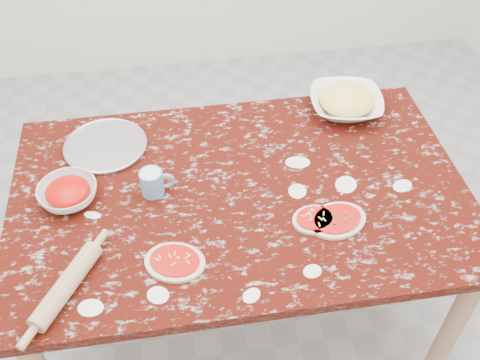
% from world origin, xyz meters
% --- Properties ---
extents(ground, '(4.00, 4.00, 0.00)m').
position_xyz_m(ground, '(0.00, 0.00, 0.00)').
color(ground, gray).
extents(worktable, '(1.60, 1.00, 0.75)m').
position_xyz_m(worktable, '(0.00, 0.00, 0.67)').
color(worktable, '#310904').
rests_on(worktable, ground).
extents(pizza_tray, '(0.32, 0.32, 0.01)m').
position_xyz_m(pizza_tray, '(-0.47, 0.30, 0.76)').
color(pizza_tray, '#B2B2B7').
rests_on(pizza_tray, worktable).
extents(sauce_bowl, '(0.24, 0.24, 0.06)m').
position_xyz_m(sauce_bowl, '(-0.59, 0.04, 0.78)').
color(sauce_bowl, white).
rests_on(sauce_bowl, worktable).
extents(cheese_bowl, '(0.33, 0.33, 0.07)m').
position_xyz_m(cheese_bowl, '(0.49, 0.38, 0.79)').
color(cheese_bowl, white).
rests_on(cheese_bowl, worktable).
extents(flour_mug, '(0.12, 0.08, 0.09)m').
position_xyz_m(flour_mug, '(-0.30, 0.04, 0.80)').
color(flour_mug, '#5B89BA').
rests_on(flour_mug, worktable).
extents(pizza_left, '(0.23, 0.20, 0.02)m').
position_xyz_m(pizza_left, '(-0.25, -0.28, 0.76)').
color(pizza_left, beige).
rests_on(pizza_left, worktable).
extents(pizza_mid, '(0.16, 0.14, 0.02)m').
position_xyz_m(pizza_mid, '(0.22, -0.18, 0.76)').
color(pizza_mid, beige).
rests_on(pizza_mid, worktable).
extents(pizza_right, '(0.23, 0.20, 0.02)m').
position_xyz_m(pizza_right, '(0.30, -0.19, 0.76)').
color(pizza_right, beige).
rests_on(pizza_right, worktable).
extents(rolling_pin, '(0.20, 0.29, 0.06)m').
position_xyz_m(rolling_pin, '(-0.57, -0.33, 0.78)').
color(rolling_pin, tan).
rests_on(rolling_pin, worktable).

